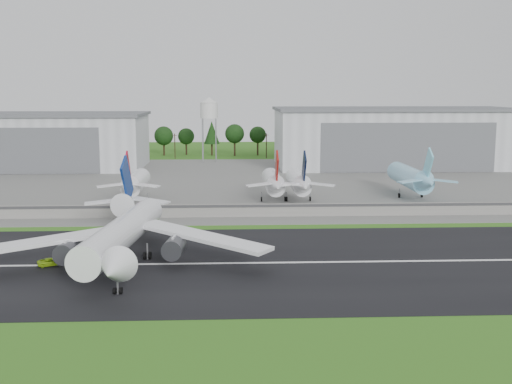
{
  "coord_description": "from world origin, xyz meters",
  "views": [
    {
      "loc": [
        3.48,
        -108.24,
        32.65
      ],
      "look_at": [
        9.97,
        40.0,
        9.0
      ],
      "focal_mm": 45.0,
      "sensor_mm": 36.0,
      "label": 1
    }
  ],
  "objects_px": {
    "main_airliner": "(122,240)",
    "ground_vehicle": "(51,262)",
    "parked_jet_red_b": "(274,182)",
    "parked_jet_skyblue": "(412,178)",
    "parked_jet_navy": "(299,182)",
    "parked_jet_red_a": "(135,183)"
  },
  "relations": [
    {
      "from": "main_airliner",
      "to": "parked_jet_red_b",
      "type": "bearing_deg",
      "value": -109.96
    },
    {
      "from": "parked_jet_navy",
      "to": "parked_jet_skyblue",
      "type": "relative_size",
      "value": 0.84
    },
    {
      "from": "main_airliner",
      "to": "ground_vehicle",
      "type": "distance_m",
      "value": 13.97
    },
    {
      "from": "ground_vehicle",
      "to": "parked_jet_navy",
      "type": "bearing_deg",
      "value": -63.35
    },
    {
      "from": "parked_jet_red_b",
      "to": "parked_jet_skyblue",
      "type": "xyz_separation_m",
      "value": [
        42.46,
        5.06,
        0.35
      ]
    },
    {
      "from": "parked_jet_red_a",
      "to": "parked_jet_red_b",
      "type": "relative_size",
      "value": 1.0
    },
    {
      "from": "parked_jet_red_a",
      "to": "parked_jet_red_b",
      "type": "xyz_separation_m",
      "value": [
        40.39,
        -0.01,
        -0.03
      ]
    },
    {
      "from": "main_airliner",
      "to": "parked_jet_red_b",
      "type": "xyz_separation_m",
      "value": [
        33.16,
        66.97,
        1.14
      ]
    },
    {
      "from": "main_airliner",
      "to": "parked_jet_red_b",
      "type": "relative_size",
      "value": 1.89
    },
    {
      "from": "main_airliner",
      "to": "parked_jet_skyblue",
      "type": "relative_size",
      "value": 1.59
    },
    {
      "from": "ground_vehicle",
      "to": "parked_jet_red_b",
      "type": "relative_size",
      "value": 0.16
    },
    {
      "from": "parked_jet_red_a",
      "to": "parked_jet_red_b",
      "type": "height_order",
      "value": "parked_jet_red_a"
    },
    {
      "from": "main_airliner",
      "to": "parked_jet_skyblue",
      "type": "xyz_separation_m",
      "value": [
        75.62,
        72.03,
        1.49
      ]
    },
    {
      "from": "parked_jet_red_a",
      "to": "parked_jet_skyblue",
      "type": "relative_size",
      "value": 0.84
    },
    {
      "from": "parked_jet_red_b",
      "to": "ground_vehicle",
      "type": "bearing_deg",
      "value": -124.9
    },
    {
      "from": "parked_jet_red_a",
      "to": "parked_jet_navy",
      "type": "distance_m",
      "value": 47.86
    },
    {
      "from": "parked_jet_red_b",
      "to": "parked_jet_skyblue",
      "type": "distance_m",
      "value": 42.76
    },
    {
      "from": "main_airliner",
      "to": "ground_vehicle",
      "type": "bearing_deg",
      "value": 5.14
    },
    {
      "from": "ground_vehicle",
      "to": "parked_jet_skyblue",
      "type": "bearing_deg",
      "value": -75.48
    },
    {
      "from": "main_airliner",
      "to": "parked_jet_red_a",
      "type": "distance_m",
      "value": 67.38
    },
    {
      "from": "parked_jet_red_a",
      "to": "parked_jet_skyblue",
      "type": "xyz_separation_m",
      "value": [
        82.85,
        5.05,
        0.32
      ]
    },
    {
      "from": "parked_jet_red_b",
      "to": "parked_jet_navy",
      "type": "distance_m",
      "value": 7.47
    }
  ]
}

